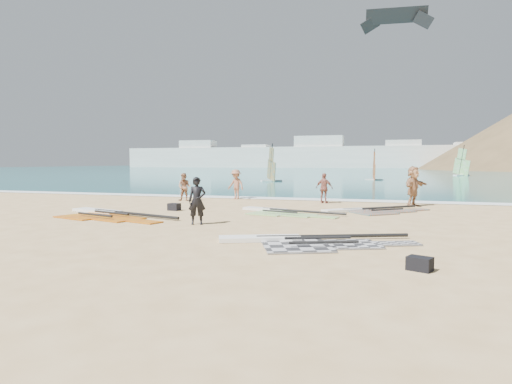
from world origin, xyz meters
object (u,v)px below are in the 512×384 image
(rig_orange, at_px, (369,211))
(beachgoer_mid, at_px, (236,184))
(person_wetsuit, at_px, (197,201))
(rig_red, at_px, (105,214))
(beachgoer_left, at_px, (184,187))
(gear_bag_far, at_px, (420,264))
(gear_bag_near, at_px, (174,207))
(rig_grey, at_px, (301,241))
(rig_green, at_px, (279,212))
(beachgoer_back, at_px, (324,188))
(beachgoer_right, at_px, (413,186))

(rig_orange, bearing_deg, beachgoer_mid, 110.49)
(person_wetsuit, bearing_deg, rig_red, 146.04)
(rig_red, relative_size, person_wetsuit, 3.58)
(person_wetsuit, bearing_deg, beachgoer_left, 99.47)
(gear_bag_far, bearing_deg, gear_bag_near, 140.21)
(rig_grey, bearing_deg, rig_orange, 57.39)
(rig_red, bearing_deg, beachgoer_mid, 91.07)
(rig_green, bearing_deg, beachgoer_mid, 139.84)
(rig_grey, height_order, rig_orange, rig_grey)
(rig_orange, bearing_deg, person_wetsuit, -174.80)
(person_wetsuit, distance_m, beachgoer_back, 9.65)
(rig_grey, relative_size, gear_bag_far, 11.68)
(rig_orange, bearing_deg, beachgoer_right, 17.79)
(beachgoer_back, bearing_deg, rig_orange, 139.01)
(beachgoer_mid, distance_m, beachgoer_back, 5.44)
(gear_bag_near, xyz_separation_m, beachgoer_mid, (0.68, 6.40, 0.71))
(beachgoer_right, bearing_deg, rig_red, 152.19)
(rig_grey, distance_m, rig_orange, 8.22)
(gear_bag_near, distance_m, gear_bag_far, 12.85)
(rig_orange, bearing_deg, beachgoer_left, 126.35)
(rig_grey, bearing_deg, rig_red, 135.79)
(rig_grey, relative_size, rig_orange, 1.17)
(rig_green, bearing_deg, beachgoer_right, 55.41)
(rig_grey, bearing_deg, beachgoer_back, 72.65)
(beachgoer_mid, xyz_separation_m, beachgoer_right, (9.79, -1.22, 0.12))
(gear_bag_near, height_order, person_wetsuit, person_wetsuit)
(gear_bag_near, distance_m, beachgoer_right, 11.71)
(rig_red, distance_m, beachgoer_left, 7.01)
(beachgoer_mid, relative_size, beachgoer_right, 0.88)
(rig_grey, height_order, beachgoer_mid, beachgoer_mid)
(rig_grey, xyz_separation_m, rig_red, (-8.82, 3.55, 0.00))
(gear_bag_near, relative_size, beachgoer_back, 0.32)
(rig_orange, relative_size, beachgoer_mid, 2.65)
(gear_bag_far, distance_m, beachgoer_back, 14.20)
(beachgoer_left, height_order, beachgoer_mid, beachgoer_mid)
(rig_red, relative_size, gear_bag_near, 11.69)
(gear_bag_far, height_order, beachgoer_back, beachgoer_back)
(beachgoer_back, bearing_deg, beachgoer_mid, 2.71)
(beachgoer_mid, bearing_deg, rig_red, -83.97)
(gear_bag_far, height_order, beachgoer_left, beachgoer_left)
(rig_red, height_order, beachgoer_right, beachgoer_right)
(beachgoer_back, bearing_deg, rig_grey, 108.01)
(gear_bag_far, distance_m, beachgoer_right, 13.45)
(rig_red, bearing_deg, person_wetsuit, 2.47)
(rig_green, distance_m, beachgoer_right, 7.48)
(gear_bag_near, height_order, beachgoer_left, beachgoer_left)
(rig_red, relative_size, beachgoer_left, 3.80)
(gear_bag_near, bearing_deg, rig_green, 4.97)
(rig_grey, bearing_deg, gear_bag_near, 116.86)
(rig_orange, xyz_separation_m, beachgoer_right, (1.97, 3.16, 0.95))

